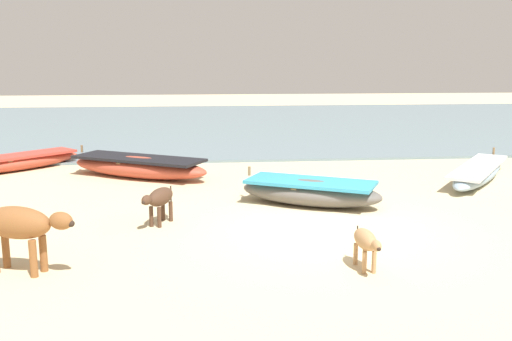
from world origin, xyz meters
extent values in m
plane|color=beige|center=(0.00, 0.00, 0.00)|extent=(80.00, 80.00, 0.00)
cube|color=slate|center=(0.00, 17.03, 0.04)|extent=(60.00, 20.00, 0.08)
ellipsoid|color=#5B5651|center=(0.03, 1.78, 0.27)|extent=(3.25, 2.39, 0.54)
cube|color=#3399BF|center=(0.03, 1.78, 0.50)|extent=(2.91, 2.20, 0.07)
cube|color=olive|center=(-0.17, 1.89, 0.42)|extent=(0.54, 0.89, 0.04)
cylinder|color=olive|center=(-1.23, 2.43, 0.64)|extent=(0.06, 0.06, 0.20)
ellipsoid|color=#8CA5B7|center=(4.82, 3.86, 0.20)|extent=(3.34, 4.06, 0.39)
cube|color=white|center=(4.82, 3.86, 0.36)|extent=(3.00, 3.62, 0.07)
cube|color=olive|center=(5.02, 4.13, 0.30)|extent=(0.62, 0.51, 0.04)
cylinder|color=olive|center=(6.06, 5.50, 0.49)|extent=(0.06, 0.06, 0.20)
ellipsoid|color=#B74733|center=(-7.51, 6.38, 0.22)|extent=(3.45, 3.29, 0.43)
cube|color=#CC3F33|center=(-7.51, 6.38, 0.40)|extent=(3.10, 2.96, 0.07)
cube|color=olive|center=(-7.72, 6.18, 0.34)|extent=(0.60, 0.63, 0.04)
ellipsoid|color=#B74733|center=(-3.94, 5.11, 0.27)|extent=(4.09, 2.96, 0.55)
cube|color=black|center=(-3.94, 5.11, 0.51)|extent=(3.65, 2.70, 0.07)
cube|color=olive|center=(-4.21, 5.26, 0.42)|extent=(0.57, 0.89, 0.04)
cylinder|color=olive|center=(-5.57, 6.02, 0.65)|extent=(0.06, 0.06, 0.20)
ellipsoid|color=brown|center=(-4.98, -1.73, 0.76)|extent=(1.19, 0.80, 0.48)
ellipsoid|color=brown|center=(-4.29, -1.99, 0.84)|extent=(0.42, 0.33, 0.26)
sphere|color=#2D2119|center=(-4.14, -2.04, 0.81)|extent=(0.13, 0.13, 0.10)
cylinder|color=brown|center=(-4.64, -1.73, 0.28)|extent=(0.11, 0.11, 0.55)
cylinder|color=brown|center=(-4.72, -1.96, 0.28)|extent=(0.11, 0.11, 0.55)
cylinder|color=brown|center=(-5.24, -1.51, 0.28)|extent=(0.11, 0.11, 0.55)
ellipsoid|color=#4C3323|center=(-3.07, 0.63, 0.53)|extent=(0.61, 0.83, 0.34)
ellipsoid|color=#4C3323|center=(-3.29, 0.16, 0.59)|extent=(0.25, 0.30, 0.18)
sphere|color=#2D2119|center=(-3.33, 0.06, 0.57)|extent=(0.09, 0.09, 0.07)
cylinder|color=#4C3323|center=(-3.09, 0.39, 0.19)|extent=(0.08, 0.08, 0.39)
cylinder|color=#4C3323|center=(-3.24, 0.46, 0.19)|extent=(0.08, 0.08, 0.39)
cylinder|color=#4C3323|center=(-2.89, 0.79, 0.19)|extent=(0.08, 0.08, 0.39)
cylinder|color=#4C3323|center=(-3.05, 0.87, 0.19)|extent=(0.08, 0.08, 0.39)
cylinder|color=#2D2119|center=(-2.89, 1.00, 0.50)|extent=(0.03, 0.03, 0.32)
ellipsoid|color=tan|center=(0.13, -2.08, 0.46)|extent=(0.31, 0.69, 0.29)
ellipsoid|color=tan|center=(0.16, -2.53, 0.51)|extent=(0.15, 0.23, 0.16)
sphere|color=#2D2119|center=(0.17, -2.62, 0.49)|extent=(0.07, 0.07, 0.06)
cylinder|color=tan|center=(0.22, -2.27, 0.17)|extent=(0.07, 0.07, 0.34)
cylinder|color=tan|center=(0.07, -2.28, 0.17)|extent=(0.07, 0.07, 0.34)
cylinder|color=tan|center=(0.19, -1.88, 0.17)|extent=(0.07, 0.07, 0.34)
cylinder|color=tan|center=(0.04, -1.89, 0.17)|extent=(0.07, 0.07, 0.34)
cylinder|color=#2D2119|center=(0.10, -1.73, 0.43)|extent=(0.02, 0.02, 0.27)
camera|label=1|loc=(-2.27, -10.15, 3.12)|focal=40.61mm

